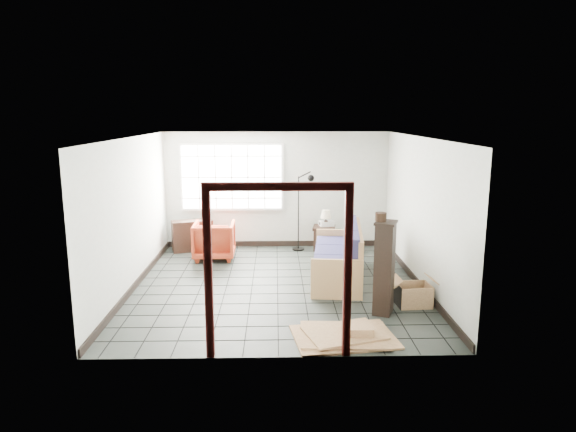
{
  "coord_description": "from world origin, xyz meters",
  "views": [
    {
      "loc": [
        -0.03,
        -8.69,
        3.0
      ],
      "look_at": [
        0.19,
        0.3,
        1.19
      ],
      "focal_mm": 32.0,
      "sensor_mm": 36.0,
      "label": 1
    }
  ],
  "objects_px": {
    "armchair": "(214,238)",
    "tall_shelf": "(384,267)",
    "futon_sofa": "(341,260)",
    "side_table": "(324,230)"
  },
  "relations": [
    {
      "from": "futon_sofa",
      "to": "tall_shelf",
      "type": "bearing_deg",
      "value": -68.42
    },
    {
      "from": "armchair",
      "to": "side_table",
      "type": "distance_m",
      "value": 2.45
    },
    {
      "from": "side_table",
      "to": "armchair",
      "type": "bearing_deg",
      "value": -164.67
    },
    {
      "from": "side_table",
      "to": "tall_shelf",
      "type": "distance_m",
      "value": 3.79
    },
    {
      "from": "futon_sofa",
      "to": "side_table",
      "type": "distance_m",
      "value": 2.07
    },
    {
      "from": "armchair",
      "to": "futon_sofa",
      "type": "bearing_deg",
      "value": 149.55
    },
    {
      "from": "futon_sofa",
      "to": "side_table",
      "type": "bearing_deg",
      "value": 100.14
    },
    {
      "from": "futon_sofa",
      "to": "armchair",
      "type": "bearing_deg",
      "value": 157.23
    },
    {
      "from": "armchair",
      "to": "tall_shelf",
      "type": "height_order",
      "value": "tall_shelf"
    },
    {
      "from": "futon_sofa",
      "to": "side_table",
      "type": "height_order",
      "value": "futon_sofa"
    }
  ]
}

